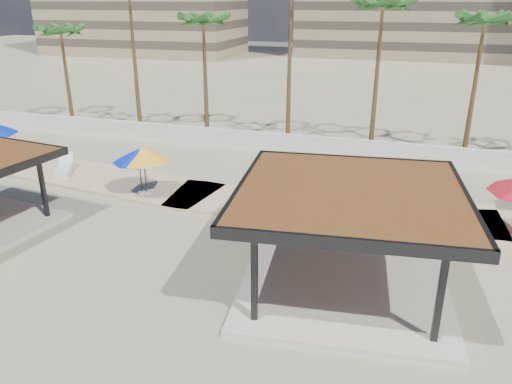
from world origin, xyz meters
TOP-DOWN VIEW (x-y plane):
  - ground at (0.00, 0.00)m, footprint 200.00×200.00m
  - promenade at (2.00, 7.67)m, footprint 44.45×7.97m
  - boundary_wall at (0.00, 16.00)m, footprint 56.00×0.30m
  - pavilion_central at (3.79, 0.17)m, footprint 8.31×8.31m
  - umbrella_b at (-7.29, 5.88)m, footprint 2.86×2.86m
  - umbrella_f at (-7.52, 5.80)m, footprint 3.33×3.33m
  - lounger_a at (-13.46, 7.36)m, footprint 1.77×2.47m
  - lounger_b at (2.96, 5.84)m, footprint 1.03×1.99m
  - palm_a at (-21.00, 18.30)m, footprint 3.00×3.00m
  - palm_c at (-9.00, 18.10)m, footprint 3.00×3.00m
  - palm_d at (-3.00, 18.90)m, footprint 3.00×3.00m
  - palm_e at (3.00, 18.40)m, footprint 3.00×3.00m
  - palm_f at (9.00, 18.60)m, footprint 3.00×3.00m

SIDE VIEW (x-z plane):
  - ground at x=0.00m, z-range 0.00..0.00m
  - promenade at x=2.00m, z-range -0.06..0.18m
  - lounger_b at x=2.96m, z-range -0.01..0.71m
  - lounger_a at x=-13.46m, z-range -0.05..0.85m
  - boundary_wall at x=0.00m, z-range 0.00..1.20m
  - umbrella_f at x=-7.52m, z-range 1.04..3.44m
  - umbrella_b at x=-7.29m, z-range 1.05..3.49m
  - pavilion_central at x=3.79m, z-range 0.37..4.18m
  - palm_a at x=-21.00m, z-range 2.98..11.12m
  - palm_c at x=-9.00m, z-range 3.40..12.50m
  - palm_f at x=9.00m, z-range 3.49..12.81m
  - palm_e at x=3.00m, z-range 3.86..14.03m
  - palm_d at x=-3.00m, z-range 4.12..14.89m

